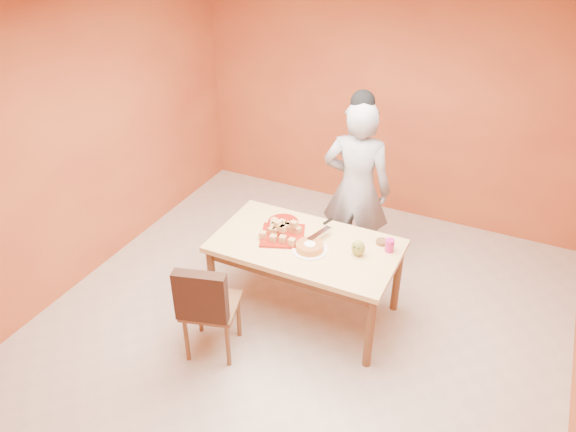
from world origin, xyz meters
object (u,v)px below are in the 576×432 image
at_px(person, 356,190).
at_px(magenta_glass, 390,245).
at_px(pastry_platter, 283,236).
at_px(sponge_cake, 310,247).
at_px(checker_tin, 382,242).
at_px(egg_ornament, 358,248).
at_px(dining_chair, 210,305).
at_px(dining_table, 306,252).
at_px(red_dinner_plate, 283,222).

bearing_deg(person, magenta_glass, 122.02).
height_order(person, pastry_platter, person).
distance_m(pastry_platter, magenta_glass, 0.93).
distance_m(sponge_cake, checker_tin, 0.64).
relative_size(person, egg_ornament, 12.37).
bearing_deg(pastry_platter, dining_chair, -109.19).
distance_m(person, magenta_glass, 0.83).
xyz_separation_m(person, pastry_platter, (-0.38, -0.83, -0.13)).
xyz_separation_m(dining_table, checker_tin, (0.59, 0.29, 0.11)).
bearing_deg(checker_tin, dining_table, -154.18).
xyz_separation_m(pastry_platter, checker_tin, (0.82, 0.28, 0.00)).
distance_m(person, checker_tin, 0.72).
relative_size(dining_table, sponge_cake, 6.79).
xyz_separation_m(red_dinner_plate, sponge_cake, (0.39, -0.29, 0.03)).
distance_m(person, sponge_cake, 0.94).
bearing_deg(egg_ornament, person, 134.20).
height_order(dining_table, checker_tin, checker_tin).
height_order(person, checker_tin, person).
relative_size(pastry_platter, checker_tin, 3.62).
relative_size(dining_chair, pastry_platter, 2.55).
height_order(dining_table, person, person).
xyz_separation_m(dining_chair, checker_tin, (1.10, 1.07, 0.28)).
bearing_deg(person, checker_tin, 120.54).
bearing_deg(pastry_platter, person, 65.67).
distance_m(dining_table, dining_chair, 0.95).
distance_m(pastry_platter, egg_ornament, 0.69).
bearing_deg(dining_chair, person, 52.34).
bearing_deg(sponge_cake, person, 85.22).
bearing_deg(dining_table, person, 80.02).
height_order(dining_chair, red_dinner_plate, dining_chair).
bearing_deg(sponge_cake, egg_ornament, 16.40).
distance_m(dining_table, sponge_cake, 0.17).
distance_m(red_dinner_plate, sponge_cake, 0.49).
xyz_separation_m(magenta_glass, checker_tin, (-0.09, 0.08, -0.04)).
bearing_deg(dining_table, pastry_platter, 177.47).
relative_size(person, red_dinner_plate, 6.45).
xyz_separation_m(person, magenta_glass, (0.53, -0.64, -0.09)).
xyz_separation_m(sponge_cake, magenta_glass, (0.61, 0.29, 0.02)).
relative_size(dining_chair, sponge_cake, 4.04).
bearing_deg(egg_ornament, sponge_cake, -140.40).
bearing_deg(magenta_glass, dining_chair, -140.04).
distance_m(dining_chair, red_dinner_plate, 1.05).
bearing_deg(pastry_platter, magenta_glass, 12.28).
height_order(person, red_dinner_plate, person).
height_order(magenta_glass, checker_tin, magenta_glass).
distance_m(dining_chair, sponge_cake, 0.96).
relative_size(dining_table, dining_chair, 1.68).
bearing_deg(red_dinner_plate, person, 53.28).
bearing_deg(magenta_glass, egg_ornament, -141.49).
bearing_deg(egg_ornament, pastry_platter, -154.88).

